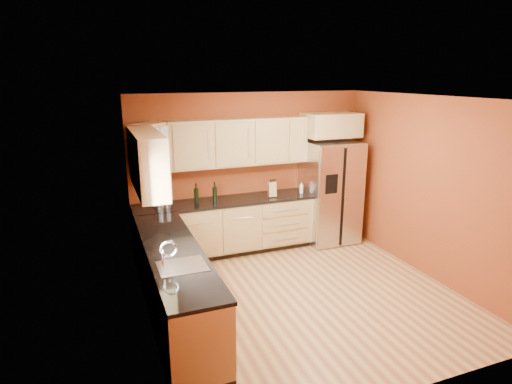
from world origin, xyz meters
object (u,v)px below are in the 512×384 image
canister_left (167,200)px  soap_dispenser (301,188)px  refrigerator (330,192)px  knife_block (272,189)px  wine_bottle_a (196,193)px

canister_left → soap_dispenser: (2.28, -0.02, -0.02)m
refrigerator → knife_block: (-1.10, -0.00, 0.15)m
wine_bottle_a → soap_dispenser: wine_bottle_a is taller
canister_left → wine_bottle_a: (0.48, 0.07, 0.05)m
refrigerator → canister_left: size_ratio=8.20×
wine_bottle_a → refrigerator: bearing=-2.5°
refrigerator → wine_bottle_a: refrigerator is taller
refrigerator → soap_dispenser: 0.56m
canister_left → knife_block: 1.73m
canister_left → knife_block: (1.73, -0.04, 0.01)m
canister_left → soap_dispenser: 2.28m
soap_dispenser → knife_block: bearing=-177.5°
knife_block → soap_dispenser: knife_block is taller
wine_bottle_a → canister_left: bearing=-172.1°
canister_left → soap_dispenser: size_ratio=1.20×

